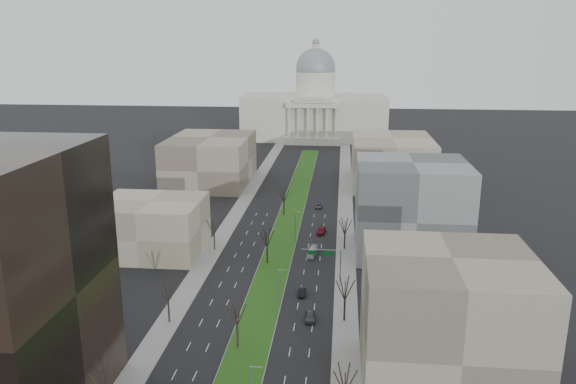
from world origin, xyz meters
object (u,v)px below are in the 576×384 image
Objects in this scene: car_grey_near at (310,316)px; box_van at (312,251)px; car_red at (321,231)px; car_black at (302,292)px; car_grey_far at (319,206)px.

box_van is (-1.51, 35.08, 0.17)m from car_grey_near.
car_grey_near is at bearing -79.88° from box_van.
car_black is at bearing -87.67° from car_red.
car_red is (0.08, 52.20, -0.05)m from car_grey_near.
car_black is 23.94m from box_van.
car_grey_near is at bearing -77.29° from car_black.
box_van is at bearing 87.91° from car_black.
car_red is 25.74m from car_grey_far.
car_red reaches higher than car_black.
car_grey_near is 0.90× the size of car_red.
box_van reaches higher than car_black.
car_grey_near reaches higher than car_red.
car_black is at bearing 99.13° from car_grey_near.
car_red is 1.23× the size of car_grey_far.
car_black is at bearing -84.66° from box_van.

